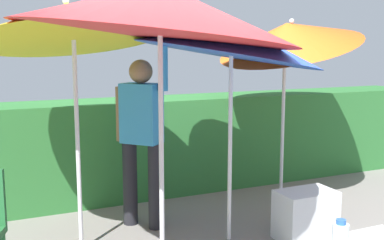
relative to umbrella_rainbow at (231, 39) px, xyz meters
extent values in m
cube|color=#2D7033|center=(-0.34, 1.60, -1.22)|extent=(8.00, 0.70, 1.11)
cylinder|color=silver|center=(0.00, -0.02, -0.96)|extent=(0.04, 0.04, 1.64)
cone|color=blue|center=(0.00, 0.00, 0.00)|extent=(1.65, 1.62, 0.59)
sphere|color=silver|center=(0.00, 0.02, 0.16)|extent=(0.05, 0.05, 0.05)
cylinder|color=silver|center=(-1.26, 0.30, -0.89)|extent=(0.04, 0.04, 1.77)
cone|color=yellow|center=(-1.29, 0.29, 0.13)|extent=(1.63, 1.63, 0.65)
sphere|color=silver|center=(-1.31, 0.29, 0.29)|extent=(0.05, 0.05, 0.05)
cylinder|color=silver|center=(0.98, 0.60, -0.93)|extent=(0.04, 0.04, 1.71)
cone|color=#EA5919|center=(0.99, 0.56, 0.05)|extent=(1.55, 1.51, 0.78)
sphere|color=silver|center=(1.00, 0.53, 0.20)|extent=(0.05, 0.05, 0.05)
cylinder|color=silver|center=(-0.80, -0.44, -0.88)|extent=(0.04, 0.04, 1.79)
cone|color=red|center=(-0.80, -0.42, 0.19)|extent=(2.04, 2.01, 0.59)
cylinder|color=black|center=(-0.51, 0.50, -1.37)|extent=(0.14, 0.14, 0.82)
cylinder|color=black|center=(-0.70, 0.70, -1.37)|extent=(0.14, 0.14, 0.82)
cube|color=#338EC6|center=(-0.61, 0.60, -0.68)|extent=(0.40, 0.42, 0.56)
sphere|color=#8C6647|center=(-0.61, 0.60, -0.29)|extent=(0.22, 0.22, 0.22)
cylinder|color=#338EC6|center=(-0.45, 0.43, -0.18)|extent=(0.13, 0.13, 0.56)
cylinder|color=#8C6647|center=(-0.76, 0.77, -0.70)|extent=(0.13, 0.13, 0.52)
cube|color=silver|center=(0.62, -0.30, -1.56)|extent=(0.52, 0.33, 0.45)
cylinder|color=#2D60B7|center=(-0.60, -2.09, -0.80)|extent=(0.04, 0.04, 0.02)
camera|label=1|loc=(-1.97, -3.59, -0.06)|focal=44.42mm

